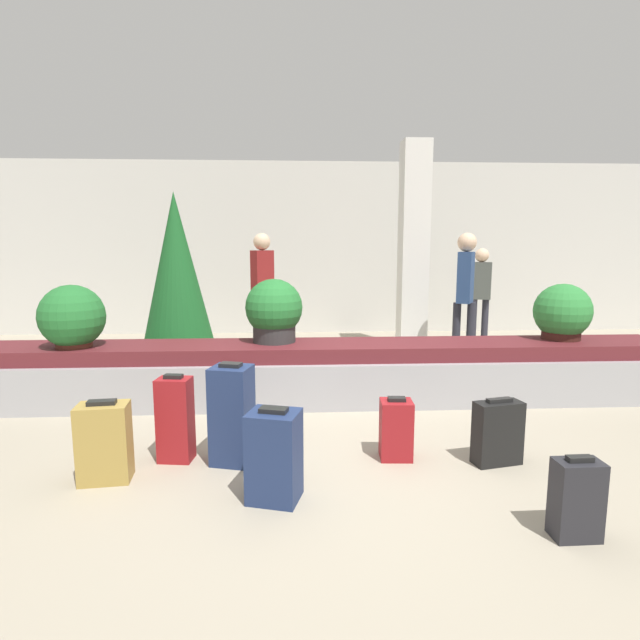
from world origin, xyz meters
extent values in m
plane|color=#9E937F|center=(0.00, 0.00, 0.00)|extent=(18.00, 18.00, 0.00)
cube|color=beige|center=(0.00, 5.71, 1.60)|extent=(18.00, 0.06, 3.20)
cube|color=#9E9EA3|center=(0.00, 1.40, 0.23)|extent=(7.85, 0.85, 0.47)
cube|color=#5B1E23|center=(0.00, 1.40, 0.55)|extent=(7.53, 0.69, 0.15)
cube|color=silver|center=(1.55, 3.78, 1.60)|extent=(0.41, 0.41, 3.20)
cube|color=maroon|center=(-1.20, -0.08, 0.33)|extent=(0.27, 0.22, 0.65)
cube|color=black|center=(-1.20, -0.08, 0.67)|extent=(0.15, 0.08, 0.03)
cube|color=#A3843D|center=(-1.62, -0.40, 0.28)|extent=(0.37, 0.26, 0.56)
cube|color=black|center=(-1.62, -0.40, 0.57)|extent=(0.20, 0.10, 0.03)
cube|color=black|center=(1.27, -0.27, 0.24)|extent=(0.39, 0.23, 0.49)
cube|color=black|center=(1.27, -0.27, 0.50)|extent=(0.21, 0.10, 0.03)
cube|color=navy|center=(-0.41, -0.73, 0.30)|extent=(0.39, 0.35, 0.60)
cube|color=black|center=(-0.41, -0.73, 0.61)|extent=(0.20, 0.14, 0.03)
cube|color=#232328|center=(1.31, -1.26, 0.23)|extent=(0.26, 0.16, 0.46)
cube|color=black|center=(1.31, -1.26, 0.48)|extent=(0.14, 0.06, 0.03)
cube|color=navy|center=(-0.75, -0.14, 0.38)|extent=(0.35, 0.33, 0.75)
cube|color=black|center=(-0.75, -0.14, 0.77)|extent=(0.18, 0.13, 0.03)
cube|color=maroon|center=(0.51, -0.13, 0.23)|extent=(0.26, 0.23, 0.46)
cube|color=black|center=(0.51, -0.13, 0.48)|extent=(0.14, 0.08, 0.03)
cylinder|color=#2D2D2D|center=(-0.49, 1.52, 0.73)|extent=(0.46, 0.46, 0.20)
sphere|color=#236B2D|center=(-0.49, 1.52, 1.00)|extent=(0.62, 0.62, 0.62)
cylinder|color=#381914|center=(2.69, 1.50, 0.70)|extent=(0.41, 0.41, 0.14)
sphere|color=#2D7F38|center=(2.69, 1.50, 0.94)|extent=(0.61, 0.61, 0.61)
cylinder|color=#4C2319|center=(-2.53, 1.33, 0.69)|extent=(0.35, 0.35, 0.14)
sphere|color=#236B2D|center=(-2.53, 1.33, 0.94)|extent=(0.65, 0.65, 0.65)
cylinder|color=#282833|center=(2.72, 4.29, 0.39)|extent=(0.11, 0.11, 0.77)
cylinder|color=#282833|center=(2.92, 4.29, 0.39)|extent=(0.11, 0.11, 0.77)
cube|color=#474C47|center=(2.82, 4.29, 1.08)|extent=(0.36, 0.27, 0.61)
sphere|color=beige|center=(2.82, 4.29, 1.50)|extent=(0.23, 0.23, 0.23)
cylinder|color=#282833|center=(-0.85, 3.85, 0.44)|extent=(0.11, 0.11, 0.88)
cylinder|color=#282833|center=(-0.65, 3.85, 0.44)|extent=(0.11, 0.11, 0.88)
cube|color=maroon|center=(-0.75, 3.85, 1.23)|extent=(0.36, 0.34, 0.70)
sphere|color=beige|center=(-0.75, 3.85, 1.71)|extent=(0.26, 0.26, 0.26)
cylinder|color=#282833|center=(1.97, 2.89, 0.44)|extent=(0.11, 0.11, 0.88)
cylinder|color=#282833|center=(2.17, 2.89, 0.44)|extent=(0.11, 0.11, 0.88)
cube|color=navy|center=(2.07, 2.89, 1.22)|extent=(0.31, 0.37, 0.69)
sphere|color=beige|center=(2.07, 2.89, 1.70)|extent=(0.26, 0.26, 0.26)
cylinder|color=#4C331E|center=(-1.77, 2.66, 0.09)|extent=(0.16, 0.16, 0.18)
cone|color=#195623|center=(-1.77, 2.66, 1.25)|extent=(1.00, 1.00, 2.15)
camera|label=1|loc=(-0.28, -3.81, 1.65)|focal=28.00mm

